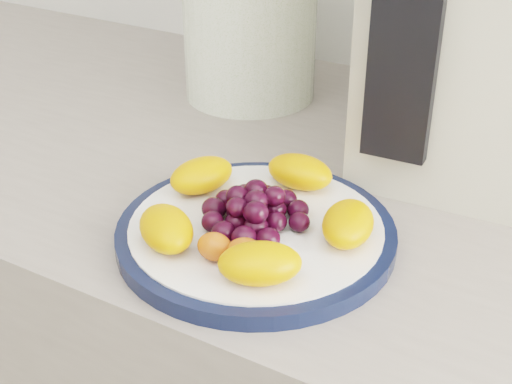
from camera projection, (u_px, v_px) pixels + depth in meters
The scene contains 5 objects.
plate_rim at pixel (256, 233), 0.63m from camera, with size 0.25×0.25×0.01m, color #0F1834.
plate_face at pixel (256, 233), 0.63m from camera, with size 0.23×0.23×0.02m, color white.
canister at pixel (250, 20), 0.89m from camera, with size 0.17×0.17×0.20m, color #4D7012.
appliance_panel at pixel (408, 18), 0.61m from camera, with size 0.06×0.02×0.26m, color black.
fruit_plate at pixel (253, 212), 0.62m from camera, with size 0.21×0.21×0.03m.
Camera 1 is at (0.26, 0.57, 1.25)m, focal length 50.00 mm.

